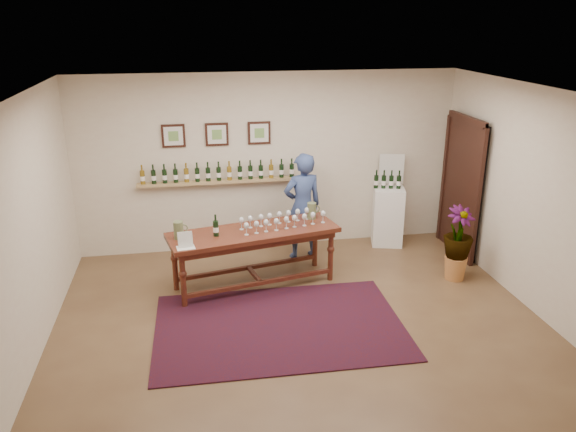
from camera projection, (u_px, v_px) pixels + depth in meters
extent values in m
plane|color=brown|center=(299.00, 320.00, 7.01)|extent=(6.00, 6.00, 0.00)
plane|color=beige|center=(269.00, 162.00, 8.85)|extent=(6.00, 0.00, 6.00)
plane|color=beige|center=(366.00, 324.00, 4.22)|extent=(6.00, 0.00, 6.00)
plane|color=beige|center=(27.00, 231.00, 6.04)|extent=(0.00, 5.00, 5.00)
plane|color=beige|center=(534.00, 200.00, 7.04)|extent=(0.00, 5.00, 5.00)
plane|color=beige|center=(301.00, 93.00, 6.06)|extent=(6.00, 6.00, 0.00)
cube|color=tan|center=(219.00, 182.00, 8.72)|extent=(2.50, 0.16, 0.04)
cube|color=black|center=(464.00, 188.00, 8.72)|extent=(0.10, 1.00, 2.10)
cube|color=black|center=(461.00, 189.00, 8.71)|extent=(0.04, 1.12, 2.22)
cube|color=black|center=(173.00, 136.00, 8.43)|extent=(0.35, 0.03, 0.35)
cube|color=silver|center=(173.00, 136.00, 8.41)|extent=(0.28, 0.01, 0.28)
cube|color=#6C994C|center=(173.00, 136.00, 8.40)|extent=(0.15, 0.00, 0.15)
cube|color=black|center=(217.00, 134.00, 8.53)|extent=(0.35, 0.03, 0.35)
cube|color=silver|center=(217.00, 135.00, 8.52)|extent=(0.28, 0.01, 0.28)
cube|color=#6C994C|center=(217.00, 135.00, 8.51)|extent=(0.15, 0.00, 0.15)
cube|color=black|center=(259.00, 133.00, 8.64)|extent=(0.35, 0.03, 0.35)
cube|color=silver|center=(259.00, 133.00, 8.63)|extent=(0.28, 0.01, 0.28)
cube|color=#6C994C|center=(259.00, 133.00, 8.62)|extent=(0.15, 0.00, 0.15)
cube|color=#4E100D|center=(279.00, 326.00, 6.86)|extent=(3.04, 2.06, 0.02)
cube|color=#411310|center=(254.00, 232.00, 7.67)|extent=(2.42, 1.20, 0.06)
cube|color=#411310|center=(254.00, 237.00, 7.69)|extent=(2.27, 1.05, 0.11)
cylinder|color=#411310|center=(183.00, 280.00, 7.20)|extent=(0.09, 0.09, 0.76)
cylinder|color=#411310|center=(331.00, 255.00, 7.95)|extent=(0.09, 0.09, 0.76)
cylinder|color=#411310|center=(175.00, 265.00, 7.66)|extent=(0.09, 0.09, 0.76)
cylinder|color=#411310|center=(315.00, 242.00, 8.41)|extent=(0.09, 0.09, 0.76)
cube|color=#411310|center=(261.00, 283.00, 7.66)|extent=(2.07, 0.49, 0.05)
cube|color=#411310|center=(249.00, 268.00, 8.12)|extent=(2.07, 0.49, 0.05)
cube|color=#411310|center=(255.00, 275.00, 7.89)|extent=(0.16, 0.53, 0.05)
cube|color=silver|center=(185.00, 240.00, 7.06)|extent=(0.25, 0.19, 0.21)
cube|color=white|center=(388.00, 216.00, 9.22)|extent=(0.59, 0.59, 0.96)
cube|color=silver|center=(391.00, 169.00, 9.12)|extent=(0.39, 0.12, 0.55)
cone|color=#BF7A3F|center=(455.00, 268.00, 8.05)|extent=(0.32, 0.32, 0.34)
imported|color=#173A18|center=(458.00, 237.00, 7.89)|extent=(0.60, 0.60, 0.60)
imported|color=navy|center=(303.00, 206.00, 8.57)|extent=(0.67, 0.50, 1.67)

